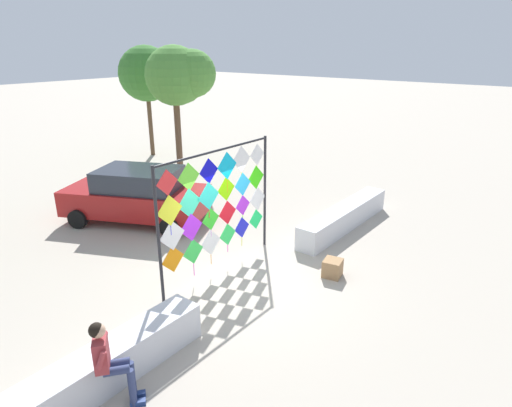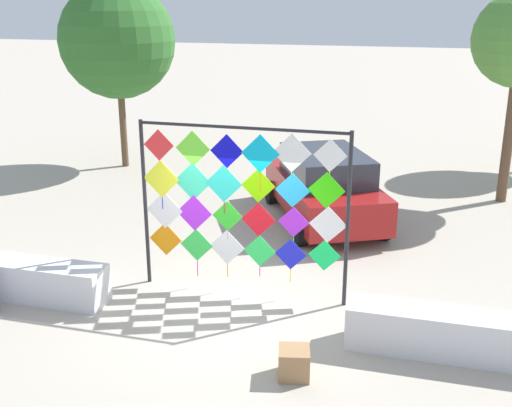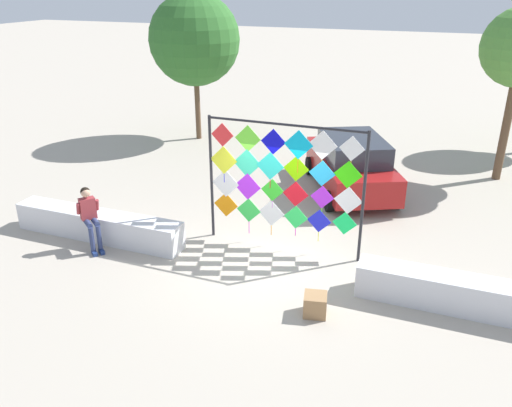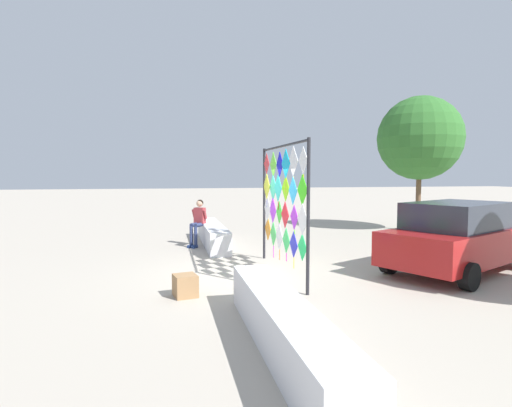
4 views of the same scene
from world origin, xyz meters
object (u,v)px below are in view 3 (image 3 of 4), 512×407
(parked_car, at_px, (351,164))
(cardboard_box_large, at_px, (315,305))
(seated_vendor, at_px, (90,214))
(kite_display_rack, at_px, (282,176))
(tree_far_right, at_px, (195,39))

(parked_car, height_order, cardboard_box_large, parked_car)
(seated_vendor, relative_size, cardboard_box_large, 3.52)
(kite_display_rack, xyz_separation_m, tree_far_right, (-6.13, 7.75, 2.04))
(tree_far_right, bearing_deg, seated_vendor, -78.39)
(kite_display_rack, height_order, cardboard_box_large, kite_display_rack)
(tree_far_right, bearing_deg, cardboard_box_large, -53.03)
(kite_display_rack, distance_m, cardboard_box_large, 3.23)
(cardboard_box_large, bearing_deg, seated_vendor, 173.24)
(seated_vendor, bearing_deg, parked_car, 49.93)
(seated_vendor, bearing_deg, kite_display_rack, 21.97)
(kite_display_rack, height_order, seated_vendor, kite_display_rack)
(parked_car, distance_m, tree_far_right, 8.33)
(seated_vendor, height_order, cardboard_box_large, seated_vendor)
(tree_far_right, bearing_deg, parked_car, -26.93)
(seated_vendor, distance_m, cardboard_box_large, 5.75)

